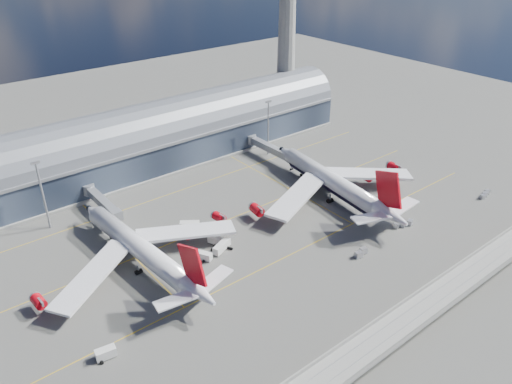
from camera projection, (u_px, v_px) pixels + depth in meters
ground at (259, 246)px, 165.37m from camera, size 500.00×500.00×0.00m
taxi_lines at (220, 219)px, 180.49m from camera, size 200.00×80.12×0.01m
terminal at (144, 143)px, 213.27m from camera, size 200.00×30.00×28.00m
control_tower at (287, 21)px, 244.03m from camera, size 19.00×19.00×103.00m
guideway at (397, 327)px, 125.21m from camera, size 220.00×8.50×7.20m
floodlight_mast_left at (43, 194)px, 168.98m from camera, size 3.00×0.70×25.70m
floodlight_mast_right at (268, 126)px, 223.91m from camera, size 3.00×0.70×25.70m
airliner_left at (143, 250)px, 152.87m from camera, size 67.26×70.69×21.53m
airliner_right at (334, 183)px, 191.85m from camera, size 71.24×74.51×23.65m
jet_bridge_left at (101, 200)px, 181.98m from camera, size 4.40×28.00×7.25m
jet_bridge_right at (269, 148)px, 223.96m from camera, size 4.40×32.00×7.25m
service_truck_0 at (202, 255)px, 158.54m from camera, size 4.97×6.78×2.71m
service_truck_1 at (106, 353)px, 122.69m from camera, size 5.30×3.12×2.90m
service_truck_2 at (222, 247)px, 162.72m from camera, size 8.00×5.01×2.80m
service_truck_3 at (329, 178)px, 205.78m from camera, size 5.30×7.33×3.32m
service_truck_4 at (215, 240)px, 166.25m from camera, size 3.49×4.83×2.55m
service_truck_5 at (190, 226)px, 173.40m from camera, size 6.89×6.03×3.23m
cargo_train_0 at (361, 253)px, 160.53m from camera, size 5.93×2.90×1.93m
cargo_train_1 at (403, 224)px, 175.85m from camera, size 8.24×4.22×1.82m
cargo_train_2 at (485, 194)px, 194.95m from camera, size 7.51×2.88×1.64m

